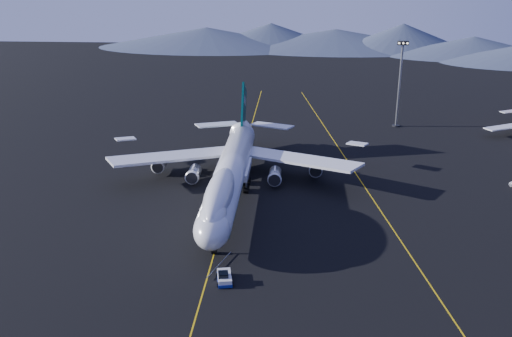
{
  "coord_description": "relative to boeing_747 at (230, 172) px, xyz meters",
  "views": [
    {
      "loc": [
        13.86,
        -116.19,
        49.09
      ],
      "look_at": [
        5.47,
        1.97,
        6.0
      ],
      "focal_mm": 40.0,
      "sensor_mm": 36.0,
      "label": 1
    }
  ],
  "objects": [
    {
      "name": "taxiway_line_side",
      "position": [
        30.0,
        9.97,
        -5.8
      ],
      "size": [
        28.08,
        198.09,
        0.01
      ],
      "primitive_type": "cube",
      "rotation": [
        0.0,
        0.0,
        0.14
      ],
      "color": "gold",
      "rests_on": "ground"
    },
    {
      "name": "floodlight_mast",
      "position": [
        45.75,
        60.6,
        7.68
      ],
      "size": [
        3.29,
        2.47,
        26.63
      ],
      "rotation": [
        0.0,
        0.0,
        0.13
      ],
      "color": "black",
      "rests_on": "ground"
    },
    {
      "name": "taxiway_line_main",
      "position": [
        -0.0,
        -0.03,
        -5.8
      ],
      "size": [
        0.25,
        220.0,
        0.01
      ],
      "primitive_type": "cube",
      "color": "gold",
      "rests_on": "ground"
    },
    {
      "name": "pushback_tug",
      "position": [
        3.0,
        -35.77,
        -5.19
      ],
      "size": [
        3.28,
        4.92,
        1.99
      ],
      "rotation": [
        0.0,
        0.0,
        0.19
      ],
      "color": "silver",
      "rests_on": "ground"
    },
    {
      "name": "boeing_747",
      "position": [
        0.0,
        0.0,
        0.0
      ],
      "size": [
        59.62,
        72.43,
        19.37
      ],
      "color": "silver",
      "rests_on": "ground"
    },
    {
      "name": "ground",
      "position": [
        -0.0,
        -0.03,
        -5.81
      ],
      "size": [
        500.0,
        500.0,
        0.0
      ],
      "primitive_type": "plane",
      "color": "black",
      "rests_on": "ground"
    }
  ]
}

